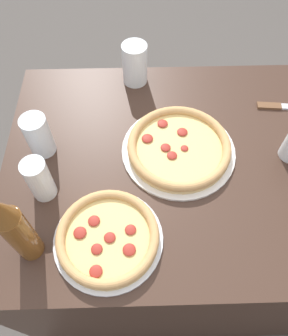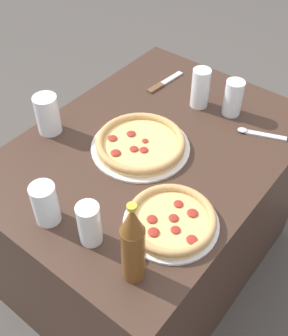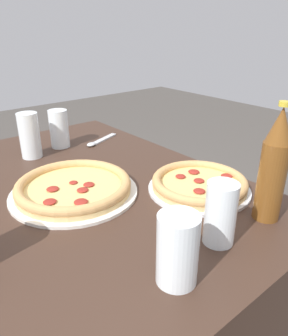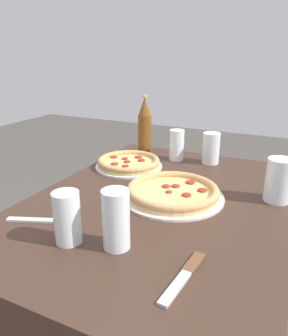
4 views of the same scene
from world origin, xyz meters
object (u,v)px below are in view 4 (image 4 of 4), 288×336
spoon (43,220)px  glass_red_wine (279,182)px  pizza_margherita (129,163)px  glass_iced_tea (116,221)px  glass_orange_juice (67,219)px  glass_lemonade (211,149)px  glass_water (177,147)px  pizza_salami (173,192)px  beer_bottle (145,127)px  knife (185,275)px

spoon → glass_red_wine: bearing=126.6°
pizza_margherita → glass_red_wine: bearing=82.7°
glass_red_wine → glass_iced_tea: glass_iced_tea is taller
glass_orange_juice → glass_lemonade: glass_orange_juice is taller
glass_water → glass_lemonade: bearing=99.4°
pizza_salami → glass_red_wine: 0.33m
glass_lemonade → spoon: 0.76m
glass_red_wine → spoon: size_ratio=0.84×
glass_water → glass_lemonade: glass_water is taller
pizza_margherita → spoon: (0.50, -0.00, -0.01)m
spoon → glass_orange_juice: bearing=68.5°
glass_orange_juice → beer_bottle: (-0.74, -0.14, 0.07)m
glass_water → glass_iced_tea: bearing=8.6°
glass_iced_tea → glass_water: bearing=-171.4°
spoon → knife: bearing=83.2°
knife → glass_lemonade: bearing=-168.9°
beer_bottle → spoon: beer_bottle is taller
pizza_margherita → glass_water: bearing=141.2°
glass_water → knife: bearing=21.9°
pizza_salami → glass_water: 0.39m
beer_bottle → spoon: (0.69, 0.02, -0.12)m
glass_lemonade → glass_orange_juice: bearing=-11.9°
glass_lemonade → glass_iced_tea: 0.72m
glass_orange_juice → knife: glass_orange_juice is taller
glass_orange_juice → pizza_salami: bearing=158.5°
knife → spoon: bearing=-96.8°
glass_iced_tea → glass_orange_juice: bearing=-75.4°
glass_lemonade → glass_water: bearing=-80.6°
glass_water → glass_red_wine: glass_red_wine is taller
glass_iced_tea → spoon: glass_iced_tea is taller
pizza_margherita → glass_iced_tea: 0.58m
spoon → glass_lemonade: bearing=157.7°
glass_orange_juice → beer_bottle: bearing=-168.9°
glass_orange_juice → beer_bottle: 0.76m
glass_red_wine → beer_bottle: (-0.26, -0.59, 0.06)m
glass_water → glass_lemonade: 0.15m
beer_bottle → knife: size_ratio=1.39×
glass_orange_juice → glass_red_wine: (-0.48, 0.45, 0.00)m
glass_lemonade → glass_iced_tea: glass_iced_tea is taller
pizza_margherita → glass_lemonade: 0.35m
glass_red_wine → glass_iced_tea: size_ratio=0.93×
knife → pizza_margherita: bearing=-141.9°
pizza_salami → pizza_margherita: (-0.20, -0.27, -0.00)m
glass_orange_juice → knife: 0.31m
glass_orange_juice → glass_red_wine: bearing=137.0°
glass_red_wine → glass_orange_juice: bearing=-43.0°
glass_water → beer_bottle: 0.17m
pizza_salami → beer_bottle: beer_bottle is taller
glass_water → glass_iced_tea: 0.70m
glass_red_wine → glass_iced_tea: bearing=-36.1°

